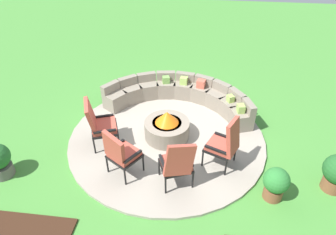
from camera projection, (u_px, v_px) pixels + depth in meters
ground_plane at (167, 138)px, 7.08m from camera, size 24.00×24.00×0.00m
patio_circle at (167, 137)px, 7.07m from camera, size 4.46×4.46×0.06m
fire_pit at (167, 127)px, 6.90m from camera, size 1.02×1.02×0.68m
curved_stone_bench at (181, 95)px, 7.98m from camera, size 3.80×1.75×0.65m
lounge_chair_front_left at (99, 123)px, 6.51m from camera, size 0.77×0.79×1.12m
lounge_chair_front_right at (120, 153)px, 5.77m from camera, size 0.75×0.78×1.10m
lounge_chair_back_left at (177, 163)px, 5.55m from camera, size 0.73×0.72×1.10m
lounge_chair_back_right at (225, 143)px, 5.97m from camera, size 0.74×0.73×1.14m
potted_plant_1 at (276, 183)px, 5.48m from camera, size 0.47×0.47×0.68m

